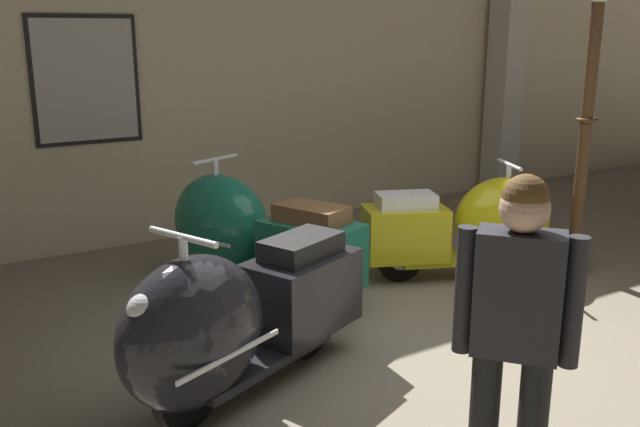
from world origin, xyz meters
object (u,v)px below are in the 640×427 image
object	(u,v)px
scooter_2	(473,226)
visitor_0	(515,326)
scooter_0	(230,321)
scooter_1	(246,234)
lamppost	(587,118)

from	to	relation	value
scooter_2	visitor_0	bearing A→B (deg)	-108.71
scooter_0	visitor_0	distance (m)	1.74
scooter_1	visitor_0	size ratio (longest dim) A/B	1.20
scooter_1	visitor_0	world-z (taller)	visitor_0
scooter_1	lamppost	distance (m)	3.16
lamppost	visitor_0	distance (m)	3.68
scooter_0	scooter_2	world-z (taller)	scooter_0
scooter_0	visitor_0	size ratio (longest dim) A/B	1.20
scooter_2	lamppost	world-z (taller)	lamppost
scooter_1	scooter_2	distance (m)	2.02
scooter_0	visitor_0	xyz separation A→B (m)	(0.66, -1.55, 0.41)
scooter_1	scooter_0	bearing A→B (deg)	129.24
scooter_0	scooter_2	bearing A→B (deg)	175.52
scooter_0	scooter_1	bearing A→B (deg)	-140.41
scooter_1	lamppost	size ratio (longest dim) A/B	0.72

